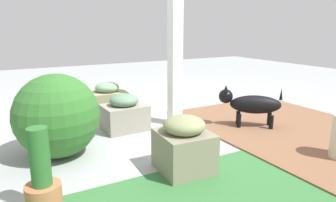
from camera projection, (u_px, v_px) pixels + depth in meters
name	position (u px, v px, depth m)	size (l,w,h in m)	color
ground_plane	(187.00, 121.00, 3.68)	(12.00, 12.00, 0.00)	#9A9E9E
brick_path	(289.00, 128.00, 3.43)	(1.80, 2.40, 0.02)	brown
porch_pillar	(175.00, 28.00, 3.34)	(0.13, 0.13, 2.19)	white
stone_planter_nearest	(108.00, 101.00, 3.88)	(0.50, 0.42, 0.43)	gray
stone_planter_near	(125.00, 114.00, 3.35)	(0.47, 0.38, 0.40)	gray
stone_planter_far	(184.00, 145.00, 2.39)	(0.41, 0.43, 0.45)	gray
round_shrub	(57.00, 116.00, 2.63)	(0.73, 0.73, 0.73)	#2E6728
terracotta_pot_tall	(42.00, 182.00, 1.87)	(0.22, 0.22, 0.54)	#AD6A42
dog	(251.00, 104.00, 3.40)	(0.61, 0.52, 0.47)	black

